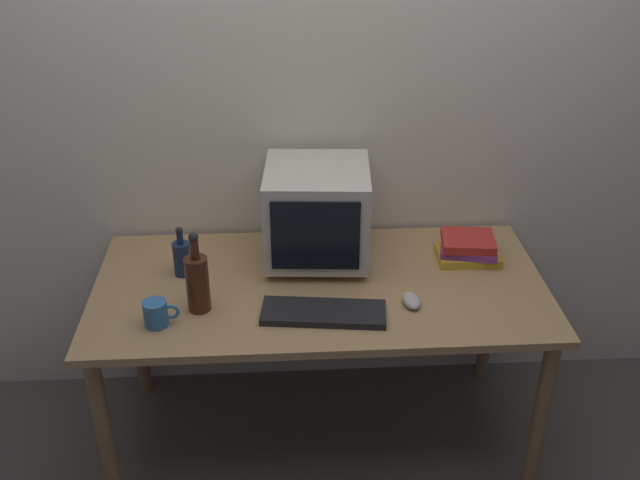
{
  "coord_description": "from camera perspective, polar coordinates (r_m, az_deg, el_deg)",
  "views": [
    {
      "loc": [
        -0.13,
        -2.25,
        2.18
      ],
      "look_at": [
        0.0,
        0.0,
        0.92
      ],
      "focal_mm": 41.28,
      "sensor_mm": 36.0,
      "label": 1
    }
  ],
  "objects": [
    {
      "name": "bottle_tall",
      "position": [
        2.51,
        -9.48,
        -3.17
      ],
      "size": [
        0.08,
        0.08,
        0.3
      ],
      "color": "#472314",
      "rests_on": "desk"
    },
    {
      "name": "computer_mouse",
      "position": [
        2.56,
        7.12,
        -4.68
      ],
      "size": [
        0.07,
        0.11,
        0.04
      ],
      "primitive_type": "ellipsoid",
      "rotation": [
        0.0,
        0.0,
        0.11
      ],
      "color": "beige",
      "rests_on": "desk"
    },
    {
      "name": "crt_monitor",
      "position": [
        2.73,
        -0.29,
        2.1
      ],
      "size": [
        0.41,
        0.41,
        0.37
      ],
      "color": "beige",
      "rests_on": "desk"
    },
    {
      "name": "bottle_short",
      "position": [
        2.74,
        -10.66,
        -1.3
      ],
      "size": [
        0.06,
        0.06,
        0.2
      ],
      "color": "navy",
      "rests_on": "desk"
    },
    {
      "name": "keyboard",
      "position": [
        2.5,
        0.34,
        -5.65
      ],
      "size": [
        0.43,
        0.2,
        0.02
      ],
      "primitive_type": "cube",
      "rotation": [
        0.0,
        0.0,
        -0.12
      ],
      "color": "black",
      "rests_on": "desk"
    },
    {
      "name": "desk",
      "position": [
        2.72,
        0.0,
        -4.86
      ],
      "size": [
        1.63,
        0.8,
        0.74
      ],
      "color": "tan",
      "rests_on": "ground"
    },
    {
      "name": "mug",
      "position": [
        2.49,
        -12.56,
        -5.58
      ],
      "size": [
        0.12,
        0.08,
        0.09
      ],
      "color": "#3370B2",
      "rests_on": "desk"
    },
    {
      "name": "ground_plane",
      "position": [
        3.13,
        0.0,
        -14.9
      ],
      "size": [
        6.0,
        6.0,
        0.0
      ],
      "primitive_type": "plane",
      "color": "#56514C"
    },
    {
      "name": "back_wall",
      "position": [
        2.87,
        -0.55,
        10.26
      ],
      "size": [
        4.0,
        0.08,
        2.5
      ],
      "primitive_type": "cube",
      "color": "silver",
      "rests_on": "ground"
    },
    {
      "name": "book_stack",
      "position": [
        2.85,
        11.41,
        -0.69
      ],
      "size": [
        0.24,
        0.2,
        0.09
      ],
      "color": "gold",
      "rests_on": "desk"
    }
  ]
}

